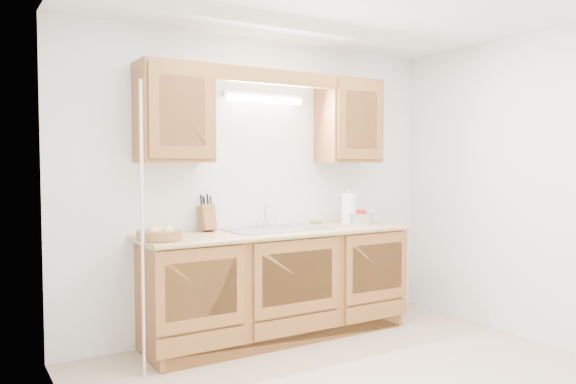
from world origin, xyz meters
TOP-DOWN VIEW (x-y plane):
  - room at (0.00, 0.00)m, footprint 3.52×3.50m
  - base_cabinets at (0.00, 1.20)m, footprint 2.20×0.60m
  - countertop at (0.00, 1.19)m, footprint 2.30×0.63m
  - upper_cabinet_left at (-0.83, 1.33)m, footprint 0.55×0.33m
  - upper_cabinet_right at (0.83, 1.33)m, footprint 0.55×0.33m
  - valance at (0.00, 1.19)m, footprint 2.20×0.05m
  - fluorescent_fixture at (0.00, 1.42)m, footprint 0.76×0.08m
  - sink at (0.00, 1.21)m, footprint 0.84×0.46m
  - wire_shelf_pole at (-1.20, 0.94)m, footprint 0.03×0.03m
  - outlet_plate at (0.95, 1.49)m, footprint 0.08×0.01m
  - fruit_basket at (-1.03, 1.10)m, footprint 0.38×0.38m
  - knife_block at (-0.54, 1.40)m, footprint 0.11×0.18m
  - orange_canister at (-0.54, 1.41)m, footprint 0.09×0.09m
  - soap_bottle at (-0.54, 1.44)m, footprint 0.11×0.11m
  - sponge at (0.54, 1.43)m, footprint 0.10×0.06m
  - paper_towel at (0.76, 1.24)m, footprint 0.16×0.16m
  - apple_bowl at (0.85, 1.21)m, footprint 0.25×0.25m

SIDE VIEW (x-z plane):
  - base_cabinets at x=0.00m, z-range 0.01..0.87m
  - sink at x=0.00m, z-range 0.65..1.01m
  - countertop at x=0.00m, z-range 0.86..0.90m
  - sponge at x=0.54m, z-range 0.90..0.92m
  - fruit_basket at x=-1.03m, z-range 0.89..1.00m
  - apple_bowl at x=0.85m, z-range 0.89..1.02m
  - soap_bottle at x=-0.54m, z-range 0.90..1.09m
  - wire_shelf_pole at x=-1.20m, z-range 0.00..2.00m
  - orange_canister at x=-0.54m, z-range 0.90..1.11m
  - knife_block at x=-0.54m, z-range 0.86..1.17m
  - paper_towel at x=0.76m, z-range 0.87..1.20m
  - outlet_plate at x=0.95m, z-range 1.09..1.21m
  - room at x=0.00m, z-range 0.00..2.50m
  - upper_cabinet_left at x=-0.83m, z-range 1.45..2.20m
  - upper_cabinet_right at x=0.83m, z-range 1.45..2.20m
  - fluorescent_fixture at x=0.00m, z-range 1.96..2.04m
  - valance at x=0.00m, z-range 2.08..2.20m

